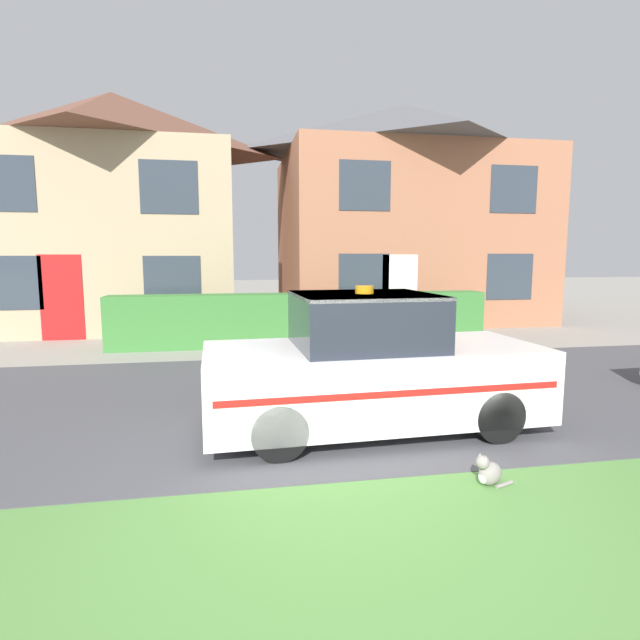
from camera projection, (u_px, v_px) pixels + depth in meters
name	position (u px, v px, depth m)	size (l,w,h in m)	color
ground_plane	(338.00, 520.00, 3.92)	(80.00, 80.00, 0.00)	gray
road_strip	(288.00, 397.00, 7.32)	(28.00, 5.70, 0.01)	#4C4C51
lawn_verge	(356.00, 565.00, 3.34)	(28.00, 2.45, 0.01)	#568C42
garden_hedge	(303.00, 319.00, 11.66)	(8.74, 0.71, 1.20)	#3D7F38
police_car	(371.00, 369.00, 5.90)	(3.98, 1.76, 1.71)	black
cat	(489.00, 472.00, 4.50)	(0.37, 0.24, 0.31)	gray
house_left	(116.00, 209.00, 14.88)	(7.15, 6.15, 6.79)	tan
house_right	(403.00, 212.00, 16.50)	(8.17, 6.35, 6.92)	#A86B4C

